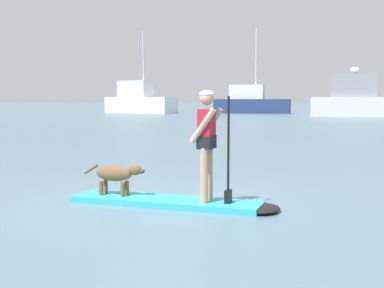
# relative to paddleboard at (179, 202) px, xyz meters

# --- Properties ---
(ground_plane) EXTENTS (400.00, 400.00, 0.00)m
(ground_plane) POSITION_rel_paddleboard_xyz_m (-0.23, -0.02, -0.05)
(ground_plane) COLOR slate
(paddleboard) EXTENTS (3.44, 1.03, 0.10)m
(paddleboard) POSITION_rel_paddleboard_xyz_m (0.00, 0.00, 0.00)
(paddleboard) COLOR #33B2BF
(paddleboard) RESTS_ON ground_plane
(person_paddler) EXTENTS (0.63, 0.51, 1.73)m
(person_paddler) POSITION_rel_paddleboard_xyz_m (0.47, 0.05, 1.05)
(person_paddler) COLOR tan
(person_paddler) RESTS_ON paddleboard
(dog) EXTENTS (1.13, 0.28, 0.53)m
(dog) POSITION_rel_paddleboard_xyz_m (-1.11, -0.11, 0.40)
(dog) COLOR brown
(dog) RESTS_ON paddleboard
(moored_boat_center) EXTENTS (9.58, 4.08, 9.74)m
(moored_boat_center) POSITION_rel_paddleboard_xyz_m (-27.73, 45.47, 1.43)
(moored_boat_center) COLOR white
(moored_boat_center) RESTS_ON ground_plane
(moored_boat_far_port) EXTENTS (9.16, 3.88, 10.03)m
(moored_boat_far_port) POSITION_rel_paddleboard_xyz_m (-15.27, 50.30, 1.25)
(moored_boat_far_port) COLOR navy
(moored_boat_far_port) RESTS_ON ground_plane
(moored_boat_starboard) EXTENTS (9.54, 3.57, 4.76)m
(moored_boat_starboard) POSITION_rel_paddleboard_xyz_m (-2.30, 44.27, 1.50)
(moored_boat_starboard) COLOR silver
(moored_boat_starboard) RESTS_ON ground_plane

